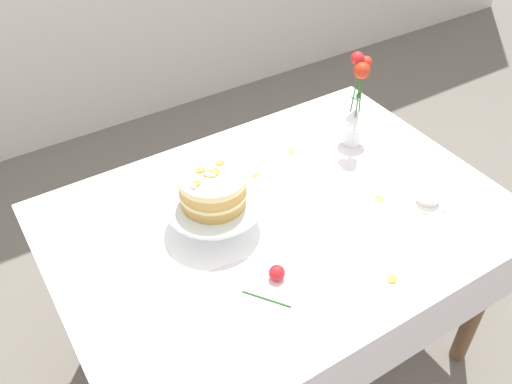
% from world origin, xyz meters
% --- Properties ---
extents(ground_plane, '(12.00, 12.00, 0.00)m').
position_xyz_m(ground_plane, '(0.00, 0.00, 0.00)').
color(ground_plane, '#666059').
extents(dining_table, '(1.40, 1.00, 0.74)m').
position_xyz_m(dining_table, '(0.00, -0.02, 0.65)').
color(dining_table, white).
rests_on(dining_table, ground).
extents(linen_napkin, '(0.36, 0.36, 0.00)m').
position_xyz_m(linen_napkin, '(-0.20, 0.07, 0.74)').
color(linen_napkin, white).
rests_on(linen_napkin, dining_table).
extents(cake_stand, '(0.29, 0.29, 0.10)m').
position_xyz_m(cake_stand, '(-0.20, 0.07, 0.82)').
color(cake_stand, silver).
rests_on(cake_stand, linen_napkin).
extents(layer_cake, '(0.20, 0.20, 0.11)m').
position_xyz_m(layer_cake, '(-0.20, 0.07, 0.89)').
color(layer_cake, tan).
rests_on(layer_cake, cake_stand).
extents(flower_vase, '(0.10, 0.10, 0.36)m').
position_xyz_m(flower_vase, '(0.43, 0.18, 0.88)').
color(flower_vase, silver).
rests_on(flower_vase, dining_table).
extents(teacup, '(0.13, 0.13, 0.07)m').
position_xyz_m(teacup, '(0.44, -0.19, 0.77)').
color(teacup, white).
rests_on(teacup, dining_table).
extents(fallen_rose, '(0.13, 0.13, 0.05)m').
position_xyz_m(fallen_rose, '(-0.15, -0.20, 0.76)').
color(fallen_rose, '#2D6028').
rests_on(fallen_rose, dining_table).
extents(loose_petal_0, '(0.04, 0.04, 0.00)m').
position_xyz_m(loose_petal_0, '(0.22, 0.26, 0.74)').
color(loose_petal_0, yellow).
rests_on(loose_petal_0, dining_table).
extents(loose_petal_1, '(0.04, 0.04, 0.01)m').
position_xyz_m(loose_petal_1, '(0.12, -0.38, 0.74)').
color(loose_petal_1, orange).
rests_on(loose_petal_1, dining_table).
extents(loose_petal_2, '(0.03, 0.02, 0.01)m').
position_xyz_m(loose_petal_2, '(0.04, 0.21, 0.74)').
color(loose_petal_2, yellow).
rests_on(loose_petal_2, dining_table).
extents(loose_petal_3, '(0.03, 0.03, 0.00)m').
position_xyz_m(loose_petal_3, '(0.32, -0.10, 0.74)').
color(loose_petal_3, yellow).
rests_on(loose_petal_3, dining_table).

